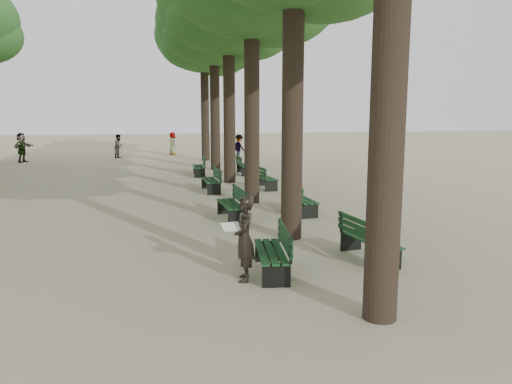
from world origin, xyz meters
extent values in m
plane|color=tan|center=(0.00, 0.00, 0.00)|extent=(120.00, 120.00, 0.00)
cylinder|color=#33261C|center=(1.50, -2.00, 3.75)|extent=(0.52, 0.52, 7.50)
cylinder|color=#33261C|center=(1.50, 3.00, 3.75)|extent=(0.52, 0.52, 7.50)
cylinder|color=#33261C|center=(1.50, 8.00, 3.75)|extent=(0.52, 0.52, 7.50)
cylinder|color=#33261C|center=(1.50, 13.00, 3.75)|extent=(0.52, 0.52, 7.50)
ellipsoid|color=#1F531C|center=(1.50, 13.00, 7.70)|extent=(6.00, 6.00, 4.50)
cylinder|color=#33261C|center=(1.50, 18.00, 3.75)|extent=(0.52, 0.52, 7.50)
ellipsoid|color=#1F531C|center=(1.50, 18.00, 7.70)|extent=(6.00, 6.00, 4.50)
cylinder|color=#33261C|center=(1.50, 23.00, 3.75)|extent=(0.52, 0.52, 7.50)
ellipsoid|color=#1F531C|center=(1.50, 23.00, 7.70)|extent=(6.00, 6.00, 4.50)
cube|color=black|center=(0.35, 0.41, 0.23)|extent=(0.74, 1.85, 0.45)
cube|color=black|center=(0.35, 0.41, 0.45)|extent=(0.76, 1.85, 0.04)
cube|color=black|center=(0.63, 0.38, 0.72)|extent=(0.26, 1.79, 0.40)
cube|color=black|center=(0.35, 5.48, 0.23)|extent=(0.62, 1.83, 0.45)
cube|color=black|center=(0.35, 5.48, 0.45)|extent=(0.64, 1.83, 0.04)
cube|color=black|center=(0.63, 5.50, 0.72)|extent=(0.14, 1.80, 0.40)
cube|color=black|center=(0.35, 10.58, 0.23)|extent=(0.59, 1.82, 0.45)
cube|color=black|center=(0.35, 10.58, 0.45)|extent=(0.61, 1.82, 0.04)
cube|color=black|center=(0.63, 10.59, 0.72)|extent=(0.11, 1.80, 0.40)
cube|color=black|center=(0.35, 15.54, 0.23)|extent=(0.62, 1.83, 0.45)
cube|color=black|center=(0.35, 15.54, 0.45)|extent=(0.64, 1.83, 0.04)
cube|color=black|center=(0.63, 15.52, 0.72)|extent=(0.14, 1.80, 0.40)
cube|color=black|center=(2.65, 0.87, 0.23)|extent=(0.73, 1.85, 0.45)
cube|color=black|center=(2.65, 0.87, 0.45)|extent=(0.75, 1.85, 0.04)
cube|color=black|center=(2.37, 0.84, 0.72)|extent=(0.25, 1.79, 0.40)
cube|color=black|center=(2.65, 5.87, 0.23)|extent=(0.60, 1.82, 0.45)
cube|color=black|center=(2.65, 5.87, 0.45)|extent=(0.62, 1.82, 0.04)
cube|color=black|center=(2.37, 5.85, 0.72)|extent=(0.12, 1.80, 0.40)
cube|color=black|center=(2.65, 10.91, 0.23)|extent=(0.70, 1.84, 0.45)
cube|color=black|center=(2.65, 10.91, 0.45)|extent=(0.72, 1.84, 0.04)
cube|color=black|center=(2.37, 10.89, 0.72)|extent=(0.22, 1.80, 0.40)
cube|color=black|center=(2.65, 15.62, 0.23)|extent=(0.56, 1.81, 0.45)
cube|color=black|center=(2.65, 15.62, 0.45)|extent=(0.58, 1.81, 0.04)
cube|color=black|center=(2.37, 15.63, 0.72)|extent=(0.08, 1.80, 0.40)
imported|color=black|center=(-0.22, 0.13, 0.81)|extent=(0.41, 0.69, 1.62)
cube|color=white|center=(-0.47, 0.13, 1.05)|extent=(0.37, 0.29, 0.12)
imported|color=#262628|center=(-4.01, 25.88, 0.79)|extent=(0.62, 0.83, 1.58)
imported|color=#262628|center=(-0.39, 27.61, 0.81)|extent=(0.57, 0.85, 1.61)
imported|color=#262628|center=(-9.66, 24.13, 0.90)|extent=(0.99, 1.68, 1.81)
imported|color=#262628|center=(3.69, 23.15, 0.81)|extent=(0.72, 1.08, 1.61)
camera|label=1|loc=(-1.85, -8.74, 3.17)|focal=35.00mm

